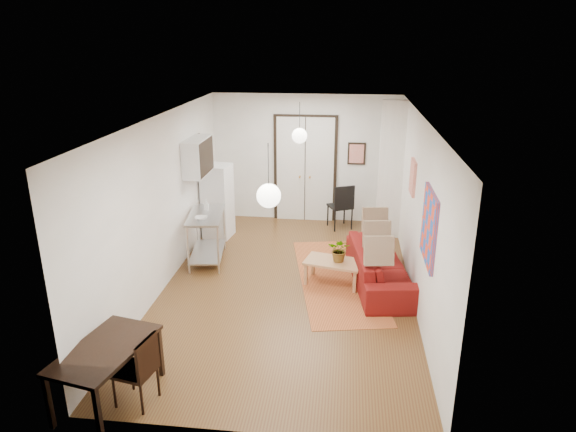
# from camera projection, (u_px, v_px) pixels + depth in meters

# --- Properties ---
(floor) EXTENTS (7.00, 7.00, 0.00)m
(floor) POSITION_uv_depth(u_px,v_px,m) (288.00, 286.00, 8.88)
(floor) COLOR brown
(floor) RESTS_ON ground
(ceiling) EXTENTS (4.20, 7.00, 0.02)m
(ceiling) POSITION_uv_depth(u_px,v_px,m) (288.00, 118.00, 7.92)
(ceiling) COLOR silver
(ceiling) RESTS_ON wall_back
(wall_back) EXTENTS (4.20, 0.02, 2.90)m
(wall_back) POSITION_uv_depth(u_px,v_px,m) (305.00, 159.00, 11.68)
(wall_back) COLOR silver
(wall_back) RESTS_ON floor
(wall_front) EXTENTS (4.20, 0.02, 2.90)m
(wall_front) POSITION_uv_depth(u_px,v_px,m) (247.00, 316.00, 5.12)
(wall_front) COLOR silver
(wall_front) RESTS_ON floor
(wall_left) EXTENTS (0.02, 7.00, 2.90)m
(wall_left) POSITION_uv_depth(u_px,v_px,m) (164.00, 202.00, 8.63)
(wall_left) COLOR silver
(wall_left) RESTS_ON floor
(wall_right) EXTENTS (0.02, 7.00, 2.90)m
(wall_right) POSITION_uv_depth(u_px,v_px,m) (418.00, 211.00, 8.17)
(wall_right) COLOR silver
(wall_right) RESTS_ON floor
(double_doors) EXTENTS (1.44, 0.06, 2.50)m
(double_doors) POSITION_uv_depth(u_px,v_px,m) (305.00, 170.00, 11.72)
(double_doors) COLOR white
(double_doors) RESTS_ON wall_back
(stub_partition) EXTENTS (0.50, 0.10, 2.90)m
(stub_partition) POSITION_uv_depth(u_px,v_px,m) (391.00, 171.00, 10.59)
(stub_partition) COLOR silver
(stub_partition) RESTS_ON floor
(wall_cabinet) EXTENTS (0.35, 1.00, 0.70)m
(wall_cabinet) POSITION_uv_depth(u_px,v_px,m) (198.00, 157.00, 9.86)
(wall_cabinet) COLOR white
(wall_cabinet) RESTS_ON wall_left
(painting_popart) EXTENTS (0.05, 1.00, 1.00)m
(painting_popart) POSITION_uv_depth(u_px,v_px,m) (429.00, 227.00, 6.94)
(painting_popart) COLOR red
(painting_popart) RESTS_ON wall_right
(painting_abstract) EXTENTS (0.05, 0.50, 0.60)m
(painting_abstract) POSITION_uv_depth(u_px,v_px,m) (413.00, 177.00, 8.81)
(painting_abstract) COLOR beige
(painting_abstract) RESTS_ON wall_right
(poster_back) EXTENTS (0.40, 0.03, 0.50)m
(poster_back) POSITION_uv_depth(u_px,v_px,m) (357.00, 154.00, 11.48)
(poster_back) COLOR red
(poster_back) RESTS_ON wall_back
(print_left) EXTENTS (0.03, 0.44, 0.54)m
(print_left) POSITION_uv_depth(u_px,v_px,m) (197.00, 148.00, 10.33)
(print_left) COLOR #A26543
(print_left) RESTS_ON wall_left
(pendant_back) EXTENTS (0.30, 0.30, 0.80)m
(pendant_back) POSITION_uv_depth(u_px,v_px,m) (299.00, 136.00, 10.01)
(pendant_back) COLOR white
(pendant_back) RESTS_ON ceiling
(pendant_front) EXTENTS (0.30, 0.30, 0.80)m
(pendant_front) POSITION_uv_depth(u_px,v_px,m) (269.00, 196.00, 6.26)
(pendant_front) COLOR white
(pendant_front) RESTS_ON ceiling
(kilim_rug) EXTENTS (1.89, 3.60, 0.01)m
(kilim_rug) POSITION_uv_depth(u_px,v_px,m) (337.00, 278.00, 9.16)
(kilim_rug) COLOR #C36630
(kilim_rug) RESTS_ON floor
(sofa) EXTENTS (1.20, 2.39, 0.67)m
(sofa) POSITION_uv_depth(u_px,v_px,m) (381.00, 266.00, 8.86)
(sofa) COLOR maroon
(sofa) RESTS_ON floor
(coffee_table) EXTENTS (1.07, 0.75, 0.43)m
(coffee_table) POSITION_uv_depth(u_px,v_px,m) (334.00, 264.00, 8.85)
(coffee_table) COLOR #B17D53
(coffee_table) RESTS_ON floor
(potted_plant) EXTENTS (0.45, 0.41, 0.42)m
(potted_plant) POSITION_uv_depth(u_px,v_px,m) (340.00, 250.00, 8.75)
(potted_plant) COLOR #337237
(potted_plant) RESTS_ON coffee_table
(kitchen_counter) EXTENTS (0.78, 1.31, 0.95)m
(kitchen_counter) POSITION_uv_depth(u_px,v_px,m) (207.00, 231.00, 9.68)
(kitchen_counter) COLOR silver
(kitchen_counter) RESTS_ON floor
(bowl) EXTENTS (0.25, 0.25, 0.05)m
(bowl) POSITION_uv_depth(u_px,v_px,m) (201.00, 218.00, 9.28)
(bowl) COLOR silver
(bowl) RESTS_ON kitchen_counter
(soap_bottle) EXTENTS (0.10, 0.10, 0.20)m
(soap_bottle) POSITION_uv_depth(u_px,v_px,m) (206.00, 205.00, 9.78)
(soap_bottle) COLOR teal
(soap_bottle) RESTS_ON kitchen_counter
(fridge) EXTENTS (0.63, 0.63, 1.57)m
(fridge) POSITION_uv_depth(u_px,v_px,m) (218.00, 201.00, 10.86)
(fridge) COLOR white
(fridge) RESTS_ON floor
(dining_table) EXTENTS (0.99, 1.42, 0.72)m
(dining_table) POSITION_uv_depth(u_px,v_px,m) (105.00, 354.00, 5.91)
(dining_table) COLOR black
(dining_table) RESTS_ON floor
(dining_chair_near) EXTENTS (0.50, 0.64, 0.89)m
(dining_chair_near) POSITION_uv_depth(u_px,v_px,m) (137.00, 360.00, 6.00)
(dining_chair_near) COLOR #371E11
(dining_chair_near) RESTS_ON floor
(dining_chair_far) EXTENTS (0.50, 0.64, 0.89)m
(dining_chair_far) POSITION_uv_depth(u_px,v_px,m) (137.00, 360.00, 6.00)
(dining_chair_far) COLOR #371E11
(dining_chair_far) RESTS_ON floor
(black_side_chair) EXTENTS (0.62, 0.64, 1.02)m
(black_side_chair) POSITION_uv_depth(u_px,v_px,m) (340.00, 201.00, 11.49)
(black_side_chair) COLOR black
(black_side_chair) RESTS_ON floor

